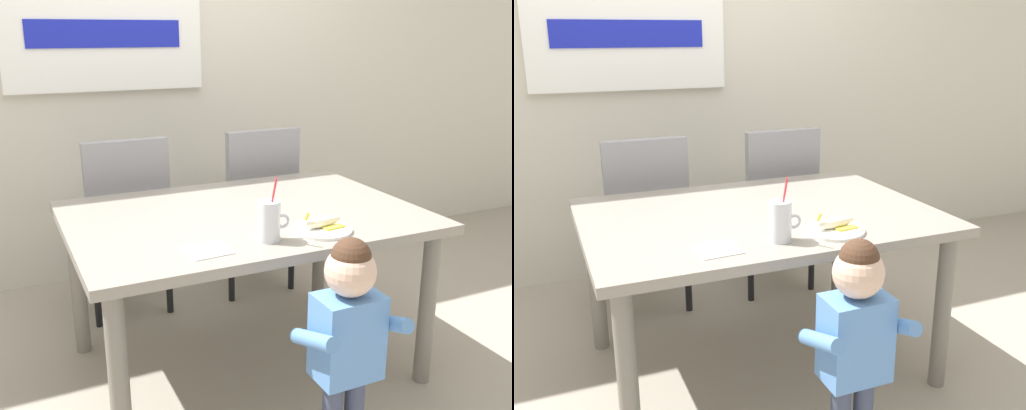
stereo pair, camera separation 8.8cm
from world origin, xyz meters
TOP-DOWN VIEW (x-y plane):
  - ground_plane at (0.00, 0.00)m, footprint 24.00×24.00m
  - back_wall at (-0.00, 1.37)m, footprint 6.40×0.17m
  - dining_table at (0.00, 0.00)m, footprint 1.46×1.04m
  - dining_chair_left at (-0.35, 0.75)m, footprint 0.44×0.45m
  - dining_chair_right at (0.39, 0.74)m, footprint 0.44×0.44m
  - toddler_standing at (0.06, -0.71)m, footprint 0.33×0.24m
  - milk_cup at (-0.05, -0.35)m, footprint 0.13×0.09m
  - snack_plate at (0.18, -0.34)m, footprint 0.23×0.23m
  - peeled_banana at (0.18, -0.33)m, footprint 0.17×0.11m
  - paper_napkin at (-0.30, -0.35)m, footprint 0.16×0.16m

SIDE VIEW (x-z plane):
  - ground_plane at x=0.00m, z-range 0.00..0.00m
  - toddler_standing at x=0.06m, z-range 0.11..0.95m
  - dining_chair_left at x=-0.35m, z-range 0.06..1.02m
  - dining_chair_right at x=0.39m, z-range 0.06..1.02m
  - dining_table at x=0.00m, z-range 0.28..1.01m
  - paper_napkin at x=-0.30m, z-range 0.73..0.73m
  - snack_plate at x=0.18m, z-range 0.73..0.74m
  - peeled_banana at x=0.18m, z-range 0.73..0.80m
  - milk_cup at x=-0.05m, z-range 0.67..0.92m
  - back_wall at x=0.00m, z-range 0.00..2.90m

